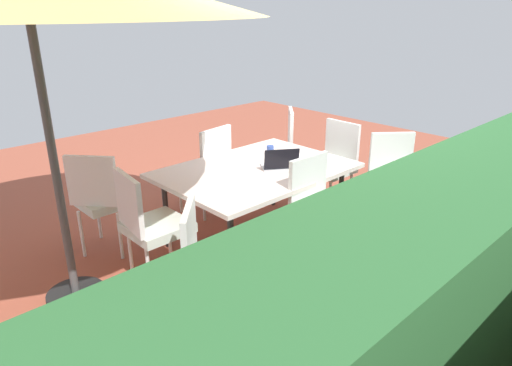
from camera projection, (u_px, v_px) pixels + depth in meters
ground_plane at (256, 239)px, 4.51m from camera, size 10.00×10.00×0.02m
hedge_row at (484, 256)px, 2.86m from camera, size 6.30×0.73×1.36m
dining_table at (256, 173)px, 4.26m from camera, size 1.73×1.23×0.73m
chair_west at (332, 162)px, 4.99m from camera, size 0.46×0.46×0.98m
chair_northwest at (394, 178)px, 4.51m from camera, size 0.58×0.58×0.98m
chair_east at (149, 222)px, 3.60m from camera, size 0.49×0.47×0.98m
chair_northeast at (214, 267)px, 2.97m from camera, size 0.59×0.59×0.98m
chair_southwest at (278, 144)px, 5.65m from camera, size 0.59×0.59×0.98m
chair_south at (207, 165)px, 4.89m from camera, size 0.48×0.49×0.98m
chair_southeast at (102, 196)px, 4.08m from camera, size 0.59×0.58×0.98m
chair_north at (320, 208)px, 3.84m from camera, size 0.46×0.47×0.98m
laptop at (280, 164)px, 4.22m from camera, size 0.40×0.38×0.21m
cup at (270, 150)px, 4.60m from camera, size 0.07×0.07×0.10m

